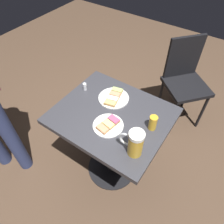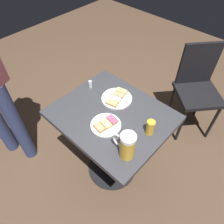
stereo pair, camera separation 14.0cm
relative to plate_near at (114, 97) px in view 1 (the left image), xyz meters
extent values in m
plane|color=#4C3828|center=(-0.13, -0.07, -0.76)|extent=(6.00, 6.00, 0.00)
cylinder|color=black|center=(-0.13, -0.07, -0.76)|extent=(0.44, 0.44, 0.01)
cylinder|color=black|center=(-0.13, -0.07, -0.39)|extent=(0.09, 0.09, 0.72)
cube|color=#333338|center=(-0.13, -0.07, -0.03)|extent=(0.64, 0.76, 0.04)
cylinder|color=white|center=(0.00, 0.00, -0.01)|extent=(0.22, 0.22, 0.01)
cube|color=#9E7547|center=(0.07, 0.02, 0.01)|extent=(0.06, 0.09, 0.01)
cube|color=#ADC66B|center=(0.07, 0.02, 0.02)|extent=(0.06, 0.09, 0.01)
cube|color=#9E7547|center=(0.02, 0.01, 0.01)|extent=(0.06, 0.09, 0.01)
cube|color=#EA8E66|center=(0.02, 0.01, 0.02)|extent=(0.06, 0.09, 0.01)
cube|color=#9E7547|center=(-0.02, -0.01, 0.01)|extent=(0.06, 0.09, 0.01)
cube|color=white|center=(-0.02, -0.01, 0.02)|extent=(0.06, 0.09, 0.01)
cube|color=#9E7547|center=(-0.07, -0.02, 0.01)|extent=(0.06, 0.09, 0.01)
cube|color=#E5B266|center=(-0.07, -0.02, 0.02)|extent=(0.06, 0.09, 0.01)
cylinder|color=white|center=(-0.23, -0.11, -0.01)|extent=(0.20, 0.20, 0.01)
cube|color=#9E7547|center=(-0.28, -0.10, 0.01)|extent=(0.06, 0.08, 0.01)
cube|color=#EA8E66|center=(-0.28, -0.10, 0.02)|extent=(0.06, 0.08, 0.01)
cube|color=#9E7547|center=(-0.23, -0.11, 0.01)|extent=(0.06, 0.08, 0.01)
cube|color=#EFE07A|center=(-0.23, -0.11, 0.02)|extent=(0.06, 0.08, 0.01)
cube|color=#9E7547|center=(-0.18, -0.12, 0.01)|extent=(0.06, 0.08, 0.01)
cube|color=#BC4C70|center=(-0.18, -0.12, 0.02)|extent=(0.06, 0.08, 0.01)
cylinder|color=gold|center=(-0.30, -0.35, 0.07)|extent=(0.09, 0.09, 0.15)
cylinder|color=white|center=(-0.30, -0.35, 0.16)|extent=(0.09, 0.09, 0.02)
torus|color=silver|center=(-0.30, -0.29, 0.07)|extent=(0.02, 0.10, 0.10)
cylinder|color=gold|center=(-0.09, -0.35, 0.04)|extent=(0.05, 0.05, 0.10)
cylinder|color=silver|center=(-0.04, 0.23, 0.02)|extent=(0.03, 0.03, 0.06)
cylinder|color=black|center=(0.55, -0.34, -0.54)|extent=(0.03, 0.03, 0.45)
cylinder|color=black|center=(0.80, -0.55, -0.54)|extent=(0.03, 0.03, 0.45)
cylinder|color=black|center=(0.76, -0.10, -0.54)|extent=(0.03, 0.03, 0.45)
cylinder|color=black|center=(1.01, -0.31, -0.54)|extent=(0.03, 0.03, 0.45)
cube|color=black|center=(0.78, -0.32, -0.29)|extent=(0.54, 0.54, 0.04)
cube|color=black|center=(0.89, -0.20, -0.07)|extent=(0.28, 0.25, 0.41)
cylinder|color=navy|center=(-0.56, 0.61, -0.33)|extent=(0.11, 0.11, 0.87)
camera|label=1|loc=(-0.91, -0.61, 1.05)|focal=33.86mm
camera|label=2|loc=(-0.82, -0.72, 1.05)|focal=33.86mm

